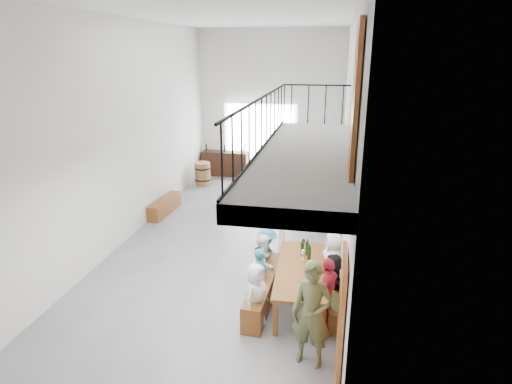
% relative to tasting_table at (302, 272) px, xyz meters
% --- Properties ---
extents(floor, '(12.00, 12.00, 0.00)m').
position_rel_tasting_table_xyz_m(floor, '(-2.00, 2.93, -0.71)').
color(floor, slate).
rests_on(floor, ground).
extents(room_walls, '(12.00, 12.00, 12.00)m').
position_rel_tasting_table_xyz_m(room_walls, '(-2.00, 2.93, 2.85)').
color(room_walls, silver).
rests_on(room_walls, ground).
extents(gateway_portal, '(2.80, 0.08, 2.80)m').
position_rel_tasting_table_xyz_m(gateway_portal, '(-2.40, 8.87, 0.69)').
color(gateway_portal, white).
rests_on(gateway_portal, ground).
extents(right_wall_decor, '(0.07, 8.28, 5.07)m').
position_rel_tasting_table_xyz_m(right_wall_decor, '(0.70, 1.06, 1.04)').
color(right_wall_decor, '#AF5425').
rests_on(right_wall_decor, ground).
extents(balcony, '(1.52, 5.62, 4.00)m').
position_rel_tasting_table_xyz_m(balcony, '(-0.02, -0.20, 2.26)').
color(balcony, silver).
rests_on(balcony, ground).
extents(tasting_table, '(1.06, 2.37, 0.79)m').
position_rel_tasting_table_xyz_m(tasting_table, '(0.00, 0.00, 0.00)').
color(tasting_table, brown).
rests_on(tasting_table, ground).
extents(bench_inner, '(0.46, 2.27, 0.52)m').
position_rel_tasting_table_xyz_m(bench_inner, '(-0.72, -0.02, -0.45)').
color(bench_inner, brown).
rests_on(bench_inner, ground).
extents(bench_wall, '(0.43, 1.82, 0.42)m').
position_rel_tasting_table_xyz_m(bench_wall, '(0.57, 0.01, -0.50)').
color(bench_wall, brown).
rests_on(bench_wall, ground).
extents(tableware, '(0.22, 1.89, 0.35)m').
position_rel_tasting_table_xyz_m(tableware, '(0.02, 0.23, 0.23)').
color(tableware, black).
rests_on(tableware, tasting_table).
extents(side_bench, '(0.46, 1.65, 0.46)m').
position_rel_tasting_table_xyz_m(side_bench, '(-4.50, 4.18, -0.48)').
color(side_bench, brown).
rests_on(side_bench, ground).
extents(oak_barrel, '(0.57, 0.57, 0.84)m').
position_rel_tasting_table_xyz_m(oak_barrel, '(-4.23, 7.20, -0.28)').
color(oak_barrel, brown).
rests_on(oak_barrel, ground).
extents(serving_counter, '(1.82, 0.54, 0.95)m').
position_rel_tasting_table_xyz_m(serving_counter, '(-3.75, 8.58, -0.23)').
color(serving_counter, '#321A11').
rests_on(serving_counter, ground).
extents(counter_bottles, '(1.57, 0.09, 0.28)m').
position_rel_tasting_table_xyz_m(counter_bottles, '(-3.75, 8.59, 0.39)').
color(counter_bottles, black).
rests_on(counter_bottles, serving_counter).
extents(guest_left_a, '(0.56, 0.69, 1.21)m').
position_rel_tasting_table_xyz_m(guest_left_a, '(-0.74, -0.81, -0.10)').
color(guest_left_a, white).
rests_on(guest_left_a, ground).
extents(guest_left_b, '(0.28, 0.42, 1.15)m').
position_rel_tasting_table_xyz_m(guest_left_b, '(-0.78, -0.06, -0.13)').
color(guest_left_b, teal).
rests_on(guest_left_b, ground).
extents(guest_left_c, '(0.52, 0.64, 1.22)m').
position_rel_tasting_table_xyz_m(guest_left_c, '(-0.81, 0.43, -0.09)').
color(guest_left_c, white).
rests_on(guest_left_c, ground).
extents(guest_left_d, '(0.57, 0.83, 1.19)m').
position_rel_tasting_table_xyz_m(guest_left_d, '(-0.81, 0.84, -0.11)').
color(guest_left_d, teal).
rests_on(guest_left_d, ground).
extents(guest_right_a, '(0.57, 0.83, 1.31)m').
position_rel_tasting_table_xyz_m(guest_right_a, '(0.50, -0.55, -0.05)').
color(guest_right_a, '#AF1E2D').
rests_on(guest_right_a, ground).
extents(guest_right_b, '(0.32, 1.01, 1.09)m').
position_rel_tasting_table_xyz_m(guest_right_b, '(0.59, 0.09, -0.16)').
color(guest_right_b, black).
rests_on(guest_right_b, ground).
extents(guest_right_c, '(0.52, 0.69, 1.28)m').
position_rel_tasting_table_xyz_m(guest_right_c, '(0.56, 0.65, -0.06)').
color(guest_right_c, white).
rests_on(guest_right_c, ground).
extents(host_standing, '(0.71, 0.55, 1.75)m').
position_rel_tasting_table_xyz_m(host_standing, '(0.28, -1.59, 0.17)').
color(host_standing, '#515831').
rests_on(host_standing, ground).
extents(potted_plant, '(0.41, 0.38, 0.37)m').
position_rel_tasting_table_xyz_m(potted_plant, '(0.45, 3.67, -0.52)').
color(potted_plant, '#1E4B1B').
rests_on(potted_plant, ground).
extents(bicycle_near, '(1.72, 0.66, 0.89)m').
position_rel_tasting_table_xyz_m(bicycle_near, '(-1.64, 8.53, -0.26)').
color(bicycle_near, black).
rests_on(bicycle_near, ground).
extents(bicycle_far, '(1.66, 0.57, 0.98)m').
position_rel_tasting_table_xyz_m(bicycle_far, '(-1.42, 8.02, -0.22)').
color(bicycle_far, black).
rests_on(bicycle_far, ground).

